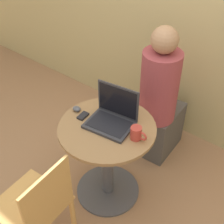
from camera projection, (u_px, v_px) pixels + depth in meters
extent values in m
plane|color=#9E704C|center=(108.00, 190.00, 2.58)|extent=(12.00, 12.00, 0.00)
cylinder|color=#4C4C51|center=(108.00, 189.00, 2.58)|extent=(0.51, 0.51, 0.02)
cylinder|color=#4C4C51|center=(107.00, 162.00, 2.36)|extent=(0.09, 0.09, 0.66)
cylinder|color=olive|center=(107.00, 128.00, 2.15)|extent=(0.68, 0.68, 0.02)
cube|color=#2D2D33|center=(109.00, 125.00, 2.14)|extent=(0.34, 0.27, 0.02)
cube|color=black|center=(109.00, 124.00, 2.13)|extent=(0.30, 0.22, 0.00)
cube|color=#2D2D33|center=(118.00, 101.00, 2.14)|extent=(0.31, 0.05, 0.24)
cube|color=black|center=(118.00, 101.00, 2.13)|extent=(0.29, 0.04, 0.22)
cube|color=black|center=(83.00, 116.00, 2.22)|extent=(0.06, 0.09, 0.02)
ellipsoid|color=#4C4C51|center=(76.00, 109.00, 2.27)|extent=(0.06, 0.05, 0.04)
cylinder|color=#B2382D|center=(136.00, 133.00, 2.02)|extent=(0.08, 0.08, 0.09)
torus|color=#B2382D|center=(143.00, 136.00, 2.00)|extent=(0.07, 0.01, 0.07)
cylinder|color=tan|center=(36.00, 193.00, 2.30)|extent=(0.04, 0.04, 0.43)
cylinder|color=tan|center=(73.00, 217.00, 2.14)|extent=(0.04, 0.04, 0.43)
cube|color=tan|center=(30.00, 204.00, 1.97)|extent=(0.42, 0.42, 0.02)
cube|color=tan|center=(48.00, 199.00, 1.75)|extent=(0.04, 0.37, 0.39)
cube|color=#4C4742|center=(159.00, 129.00, 2.84)|extent=(0.31, 0.44, 0.45)
cylinder|color=#993D42|center=(159.00, 87.00, 2.45)|extent=(0.30, 0.30, 0.60)
sphere|color=#A87A56|center=(165.00, 40.00, 2.20)|extent=(0.20, 0.20, 0.20)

